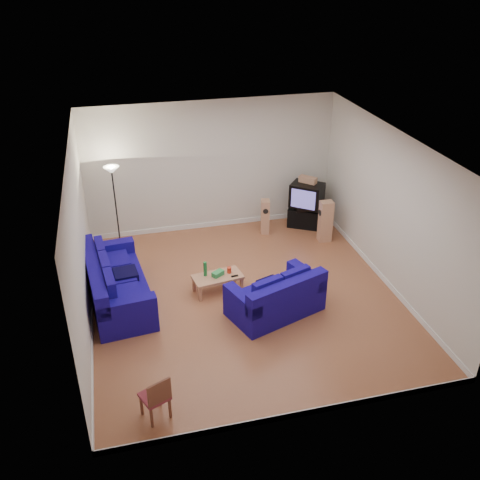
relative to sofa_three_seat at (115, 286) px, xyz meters
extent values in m
cube|color=brown|center=(2.52, -0.47, -0.35)|extent=(6.00, 6.50, 0.01)
cube|color=white|center=(2.52, -0.47, 2.85)|extent=(6.00, 6.50, 0.01)
cube|color=silver|center=(2.52, 2.78, 1.25)|extent=(6.00, 0.01, 3.20)
cube|color=silver|center=(2.52, -3.72, 1.25)|extent=(6.00, 0.01, 3.20)
cube|color=silver|center=(-0.48, -0.47, 1.25)|extent=(0.01, 6.50, 3.20)
cube|color=silver|center=(5.52, -0.47, 1.25)|extent=(0.01, 6.50, 3.20)
cube|color=white|center=(2.52, 2.77, -0.29)|extent=(6.00, 0.02, 0.12)
cube|color=white|center=(2.52, -3.71, -0.29)|extent=(6.00, 0.02, 0.12)
cube|color=white|center=(-0.47, -0.47, -0.29)|extent=(0.02, 6.50, 0.12)
cube|color=white|center=(5.51, -0.47, -0.29)|extent=(0.02, 6.50, 0.12)
cube|color=#0B0253|center=(0.07, 0.01, -0.12)|extent=(1.33, 2.57, 0.47)
cube|color=#0B0253|center=(-0.34, -0.04, 0.36)|extent=(0.52, 2.48, 0.48)
cube|color=#0B0253|center=(-0.05, 1.11, 0.25)|extent=(1.09, 0.36, 0.27)
cube|color=#0B0253|center=(0.19, -1.10, 0.25)|extent=(1.09, 0.36, 0.27)
cube|color=black|center=(0.24, 0.03, 0.23)|extent=(0.50, 0.50, 0.13)
cube|color=#0B0253|center=(2.95, -1.08, -0.14)|extent=(1.97, 1.50, 0.43)
cube|color=#0B0253|center=(3.08, -1.43, 0.29)|extent=(1.71, 0.80, 0.44)
cube|color=#0B0253|center=(2.24, -1.34, 0.20)|extent=(0.54, 0.99, 0.25)
cube|color=#0B0253|center=(3.67, -0.83, 0.20)|extent=(0.54, 0.99, 0.25)
cube|color=black|center=(2.90, -0.94, 0.18)|extent=(0.52, 0.52, 0.12)
cube|color=tan|center=(2.04, -0.12, -0.02)|extent=(1.06, 0.64, 0.05)
cube|color=tan|center=(1.63, -0.38, -0.20)|extent=(0.07, 0.07, 0.31)
cube|color=tan|center=(1.57, 0.01, -0.20)|extent=(0.07, 0.07, 0.31)
cube|color=tan|center=(2.51, -0.24, -0.20)|extent=(0.07, 0.07, 0.31)
cube|color=tan|center=(2.45, 0.15, -0.20)|extent=(0.07, 0.07, 0.31)
cylinder|color=#197233|center=(1.80, -0.04, 0.16)|extent=(0.08, 0.08, 0.31)
cube|color=green|center=(2.05, -0.11, 0.06)|extent=(0.28, 0.25, 0.10)
cylinder|color=red|center=(2.30, -0.06, 0.07)|extent=(0.10, 0.10, 0.13)
cube|color=black|center=(2.37, -0.22, 0.02)|extent=(0.15, 0.06, 0.02)
cube|color=black|center=(4.76, 2.23, -0.11)|extent=(0.91, 0.78, 0.48)
cube|color=black|center=(4.73, 2.18, 0.18)|extent=(0.48, 0.42, 0.10)
cube|color=black|center=(4.77, 2.17, 0.52)|extent=(0.94, 0.90, 0.58)
cube|color=#4E4598|center=(4.59, 1.95, 0.52)|extent=(0.48, 0.39, 0.47)
cube|color=tan|center=(4.80, 2.26, 0.89)|extent=(0.42, 0.43, 0.15)
cube|color=tan|center=(3.70, 2.12, 0.08)|extent=(0.25, 0.30, 0.87)
cylinder|color=black|center=(3.67, 1.99, 0.29)|extent=(0.13, 0.05, 0.13)
cube|color=tan|center=(4.97, 1.39, 0.15)|extent=(0.31, 0.25, 1.02)
cylinder|color=black|center=(4.81, 1.39, 0.40)|extent=(0.03, 0.15, 0.15)
cylinder|color=black|center=(0.20, 2.23, -0.34)|extent=(0.26, 0.26, 0.03)
cylinder|color=black|center=(0.20, 2.23, 0.61)|extent=(0.03, 0.03, 1.88)
cone|color=white|center=(0.20, 2.23, 1.58)|extent=(0.34, 0.34, 0.15)
cube|color=brown|center=(0.37, -3.37, -0.17)|extent=(0.04, 0.04, 0.38)
cube|color=brown|center=(0.25, -3.09, -0.17)|extent=(0.04, 0.04, 0.38)
cube|color=brown|center=(0.65, -3.25, -0.17)|extent=(0.04, 0.04, 0.38)
cube|color=brown|center=(0.53, -2.97, -0.17)|extent=(0.04, 0.04, 0.38)
cube|color=maroon|center=(0.45, -3.17, 0.04)|extent=(0.49, 0.49, 0.05)
cube|color=brown|center=(0.52, -3.33, 0.24)|extent=(0.36, 0.18, 0.38)
camera|label=1|loc=(0.27, -9.09, 5.80)|focal=40.00mm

